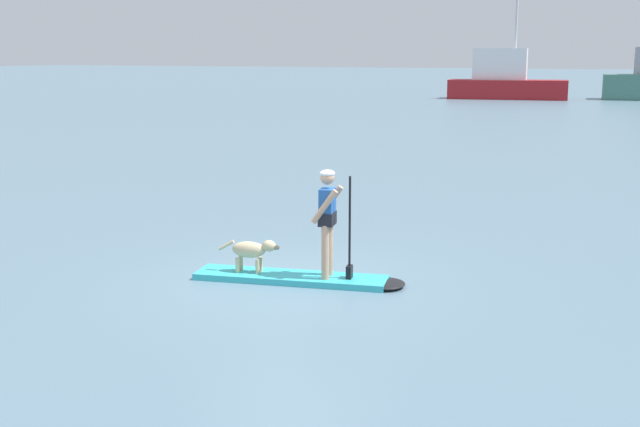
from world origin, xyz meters
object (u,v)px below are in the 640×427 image
at_px(dog, 252,251).
at_px(moored_boat_center, 505,80).
at_px(person_paddler, 328,215).
at_px(paddleboard, 305,278).

bearing_deg(dog, moored_boat_center, 100.56).
bearing_deg(person_paddler, paddleboard, -166.45).
height_order(person_paddler, dog, person_paddler).
height_order(paddleboard, dog, dog).
bearing_deg(paddleboard, dog, -166.45).
distance_m(paddleboard, person_paddler, 1.09).
distance_m(paddleboard, dog, 0.95).
xyz_separation_m(person_paddler, moored_boat_center, (-11.41, 54.44, 0.42)).
distance_m(person_paddler, dog, 1.38).
bearing_deg(person_paddler, dog, -166.45).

